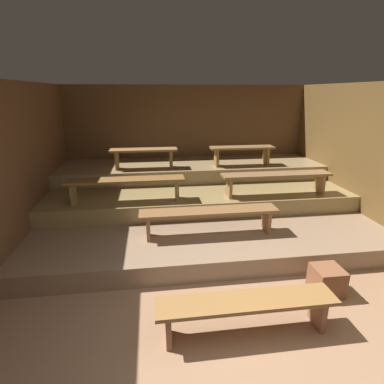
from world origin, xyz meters
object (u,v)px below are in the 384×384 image
Objects in this scene: wooden_crate_floor at (327,280)px; bench_floor_center at (246,306)px; bench_middle_right at (276,177)px; bench_upper_left at (144,153)px; bench_upper_right at (242,151)px; bench_lower_center at (209,214)px; bench_middle_left at (126,183)px.

bench_floor_center is at bearing -157.09° from wooden_crate_floor.
bench_middle_right is 2.51m from bench_upper_left.
bench_lower_center is at bearing -118.28° from bench_upper_right.
bench_middle_left is 3.16m from wooden_crate_floor.
wooden_crate_floor is (2.38, -1.95, -0.70)m from bench_middle_left.
bench_floor_center is 1.64m from bench_lower_center.
bench_middle_left reaches higher than wooden_crate_floor.
bench_floor_center is 3.75m from bench_upper_left.
bench_middle_left is 2.51m from bench_upper_right.
bench_upper_left is at bearing 75.59° from bench_middle_left.
bench_upper_left is at bearing 153.65° from bench_middle_right.
bench_middle_left is 1.00× the size of bench_middle_right.
bench_upper_left and bench_upper_right have the same top height.
bench_upper_left is at bearing 124.45° from wooden_crate_floor.
bench_floor_center is at bearing -62.64° from bench_middle_left.
bench_upper_left is 3.94× the size of wooden_crate_floor.
bench_middle_right is (1.32, 0.81, 0.27)m from bench_lower_center.
bench_floor_center is 1.35× the size of bench_upper_right.
wooden_crate_floor is at bearing -87.24° from bench_upper_right.
bench_upper_right is at bearing 26.35° from bench_middle_left.
wooden_crate_floor is at bearing 22.91° from bench_floor_center.
bench_upper_left is (-0.92, 1.92, 0.53)m from bench_lower_center.
wooden_crate_floor is (2.10, -3.06, -0.96)m from bench_upper_left.
bench_middle_left is (-1.20, 0.81, 0.27)m from bench_lower_center.
bench_lower_center is at bearing 91.85° from bench_floor_center.
bench_middle_left is (-1.26, 2.43, 0.55)m from bench_floor_center.
bench_middle_right is 1.47× the size of bench_upper_right.
bench_middle_left is 2.52m from bench_middle_right.
bench_upper_left is at bearing 105.37° from bench_floor_center.
bench_upper_right is (0.98, 3.53, 0.81)m from bench_floor_center.
bench_floor_center is at bearing -74.63° from bench_upper_left.
bench_floor_center is 1.23m from wooden_crate_floor.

